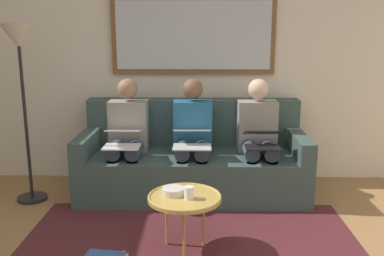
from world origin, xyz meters
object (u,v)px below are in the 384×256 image
at_px(cup, 189,193).
at_px(person_middle, 193,134).
at_px(coffee_table, 185,198).
at_px(bowl, 173,191).
at_px(laptop_black, 262,139).
at_px(standing_lamp, 20,56).
at_px(laptop_silver, 192,138).
at_px(person_right, 127,134).
at_px(person_left, 258,134).
at_px(couch, 193,161).
at_px(laptop_white, 123,138).
at_px(framed_mirror, 193,35).

xyz_separation_m(cup, person_middle, (-0.01, -1.19, 0.14)).
bearing_deg(coffee_table, bowl, -23.65).
bearing_deg(coffee_table, laptop_black, -126.87).
height_order(laptop_black, standing_lamp, standing_lamp).
bearing_deg(coffee_table, laptop_silver, -92.52).
distance_m(person_middle, person_right, 0.64).
bearing_deg(standing_lamp, cup, 147.23).
relative_size(person_left, laptop_silver, 3.06).
bearing_deg(person_left, couch, -6.13).
bearing_deg(coffee_table, couch, -91.89).
relative_size(bowl, laptop_silver, 0.45).
xyz_separation_m(couch, laptop_black, (-0.64, 0.31, 0.31)).
distance_m(person_middle, laptop_white, 0.68).
distance_m(coffee_table, standing_lamp, 2.03).
bearing_deg(laptop_silver, laptop_black, 179.60).
distance_m(bowl, person_right, 1.24).
height_order(framed_mirror, person_right, framed_mirror).
relative_size(person_left, standing_lamp, 0.69).
bearing_deg(person_left, person_middle, 0.00).
relative_size(framed_mirror, person_middle, 1.49).
relative_size(coffee_table, bowl, 3.20).
bearing_deg(coffee_table, person_middle, -92.00).
height_order(person_left, person_right, same).
bearing_deg(person_right, coffee_table, 117.57).
distance_m(person_left, laptop_silver, 0.68).
relative_size(couch, laptop_silver, 5.91).
distance_m(laptop_white, standing_lamp, 1.17).
relative_size(person_left, person_right, 1.00).
distance_m(coffee_table, bowl, 0.10).
height_order(person_left, person_middle, same).
xyz_separation_m(framed_mirror, standing_lamp, (1.55, 0.66, -0.18)).
relative_size(framed_mirror, laptop_black, 4.94).
height_order(laptop_black, laptop_silver, laptop_silver).
bearing_deg(couch, person_right, 6.13).
xyz_separation_m(couch, person_left, (-0.64, 0.07, 0.30)).
height_order(person_middle, person_right, same).
xyz_separation_m(bowl, person_right, (0.52, -1.11, 0.16)).
distance_m(coffee_table, laptop_white, 1.11).
bearing_deg(laptop_silver, couch, -90.00).
xyz_separation_m(cup, standing_lamp, (1.54, -0.99, 0.90)).
height_order(coffee_table, person_middle, person_middle).
xyz_separation_m(person_left, laptop_black, (0.00, 0.24, 0.02)).
bearing_deg(cup, bowl, -34.35).
distance_m(bowl, standing_lamp, 1.93).
distance_m(laptop_black, laptop_silver, 0.64).
relative_size(laptop_black, standing_lamp, 0.21).
distance_m(framed_mirror, person_right, 1.23).
bearing_deg(laptop_black, bowl, 48.70).
xyz_separation_m(person_left, person_right, (1.28, 0.00, 0.00)).
xyz_separation_m(person_middle, laptop_silver, (0.00, 0.24, 0.02)).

